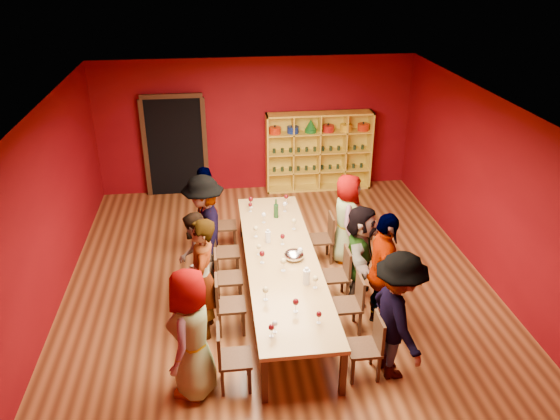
{
  "coord_description": "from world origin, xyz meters",
  "views": [
    {
      "loc": [
        -0.93,
        -7.22,
        5.12
      ],
      "look_at": [
        0.08,
        0.87,
        1.15
      ],
      "focal_mm": 35.0,
      "sensor_mm": 36.0,
      "label": 1
    }
  ],
  "objects_px": {
    "person_left_0": "(192,334)",
    "person_right_2": "(360,254)",
    "chair_person_right_0": "(370,343)",
    "chair_person_right_3": "(325,236)",
    "person_left_1": "(203,279)",
    "person_right_0": "(397,316)",
    "chair_person_left_0": "(228,355)",
    "chair_person_left_4": "(220,223)",
    "chair_person_right_2": "(340,272)",
    "spittoon_bowl": "(294,255)",
    "person_left_4": "(206,208)",
    "tasting_table": "(282,261)",
    "person_left_2": "(196,261)",
    "chair_person_left_1": "(225,302)",
    "person_left_3": "(205,228)",
    "shelving_unit": "(318,148)",
    "chair_person_right_1": "(352,301)",
    "chair_person_left_3": "(222,249)",
    "chair_person_left_2": "(224,275)",
    "person_right_3": "(347,218)",
    "person_right_1": "(383,273)",
    "wine_bottle": "(276,210)"
  },
  "relations": [
    {
      "from": "chair_person_left_1",
      "to": "chair_person_right_1",
      "type": "bearing_deg",
      "value": -6.39
    },
    {
      "from": "shelving_unit",
      "to": "chair_person_left_4",
      "type": "xyz_separation_m",
      "value": [
        -2.31,
        -2.51,
        -0.49
      ]
    },
    {
      "from": "chair_person_right_2",
      "to": "spittoon_bowl",
      "type": "height_order",
      "value": "spittoon_bowl"
    },
    {
      "from": "person_right_1",
      "to": "person_right_2",
      "type": "xyz_separation_m",
      "value": [
        -0.12,
        0.78,
        -0.12
      ]
    },
    {
      "from": "chair_person_left_0",
      "to": "chair_person_left_4",
      "type": "xyz_separation_m",
      "value": [
        0.0,
        3.65,
        0.0
      ]
    },
    {
      "from": "chair_person_right_3",
      "to": "spittoon_bowl",
      "type": "xyz_separation_m",
      "value": [
        -0.73,
        -1.14,
        0.33
      ]
    },
    {
      "from": "wine_bottle",
      "to": "person_right_3",
      "type": "bearing_deg",
      "value": -14.94
    },
    {
      "from": "person_right_0",
      "to": "spittoon_bowl",
      "type": "height_order",
      "value": "person_right_0"
    },
    {
      "from": "tasting_table",
      "to": "chair_person_left_1",
      "type": "relative_size",
      "value": 5.06
    },
    {
      "from": "shelving_unit",
      "to": "chair_person_right_0",
      "type": "height_order",
      "value": "shelving_unit"
    },
    {
      "from": "person_left_1",
      "to": "person_right_2",
      "type": "xyz_separation_m",
      "value": [
        2.42,
        0.58,
        -0.11
      ]
    },
    {
      "from": "person_right_3",
      "to": "person_right_2",
      "type": "bearing_deg",
      "value": -169.81
    },
    {
      "from": "tasting_table",
      "to": "person_left_2",
      "type": "distance_m",
      "value": 1.32
    },
    {
      "from": "chair_person_left_1",
      "to": "chair_person_right_2",
      "type": "height_order",
      "value": "same"
    },
    {
      "from": "person_left_0",
      "to": "chair_person_left_4",
      "type": "distance_m",
      "value": 3.69
    },
    {
      "from": "person_left_2",
      "to": "person_left_4",
      "type": "xyz_separation_m",
      "value": [
        0.17,
        1.79,
        0.02
      ]
    },
    {
      "from": "chair_person_right_0",
      "to": "person_right_2",
      "type": "height_order",
      "value": "person_right_2"
    },
    {
      "from": "person_left_0",
      "to": "person_right_2",
      "type": "height_order",
      "value": "person_left_0"
    },
    {
      "from": "person_right_0",
      "to": "spittoon_bowl",
      "type": "bearing_deg",
      "value": 23.74
    },
    {
      "from": "chair_person_right_0",
      "to": "person_right_2",
      "type": "distance_m",
      "value": 1.78
    },
    {
      "from": "chair_person_right_3",
      "to": "chair_person_left_3",
      "type": "bearing_deg",
      "value": -171.88
    },
    {
      "from": "chair_person_right_0",
      "to": "person_right_2",
      "type": "xyz_separation_m",
      "value": [
        0.3,
        1.73,
        0.31
      ]
    },
    {
      "from": "shelving_unit",
      "to": "chair_person_right_3",
      "type": "xyz_separation_m",
      "value": [
        -0.49,
        -3.24,
        -0.49
      ]
    },
    {
      "from": "chair_person_left_3",
      "to": "chair_person_left_4",
      "type": "distance_m",
      "value": 0.98
    },
    {
      "from": "person_left_0",
      "to": "chair_person_right_1",
      "type": "bearing_deg",
      "value": 131.13
    },
    {
      "from": "person_left_2",
      "to": "chair_person_right_2",
      "type": "relative_size",
      "value": 1.76
    },
    {
      "from": "chair_person_left_0",
      "to": "chair_person_left_4",
      "type": "bearing_deg",
      "value": 90.0
    },
    {
      "from": "person_right_0",
      "to": "chair_person_left_1",
      "type": "bearing_deg",
      "value": 55.08
    },
    {
      "from": "chair_person_left_4",
      "to": "chair_person_right_2",
      "type": "relative_size",
      "value": 1.0
    },
    {
      "from": "chair_person_left_0",
      "to": "person_left_4",
      "type": "bearing_deg",
      "value": 93.79
    },
    {
      "from": "chair_person_left_1",
      "to": "chair_person_left_2",
      "type": "xyz_separation_m",
      "value": [
        0.0,
        0.72,
        0.0
      ]
    },
    {
      "from": "person_left_4",
      "to": "chair_person_left_4",
      "type": "bearing_deg",
      "value": 72.84
    },
    {
      "from": "person_right_2",
      "to": "chair_person_right_3",
      "type": "bearing_deg",
      "value": 35.51
    },
    {
      "from": "chair_person_right_0",
      "to": "chair_person_right_3",
      "type": "relative_size",
      "value": 1.0
    },
    {
      "from": "person_left_3",
      "to": "person_right_0",
      "type": "distance_m",
      "value": 3.6
    },
    {
      "from": "chair_person_left_3",
      "to": "chair_person_left_2",
      "type": "bearing_deg",
      "value": -90.0
    },
    {
      "from": "chair_person_left_3",
      "to": "chair_person_right_0",
      "type": "height_order",
      "value": "same"
    },
    {
      "from": "person_left_2",
      "to": "chair_person_right_1",
      "type": "height_order",
      "value": "person_left_2"
    },
    {
      "from": "person_right_0",
      "to": "person_right_1",
      "type": "bearing_deg",
      "value": -12.96
    },
    {
      "from": "shelving_unit",
      "to": "chair_person_right_1",
      "type": "distance_m",
      "value": 5.27
    },
    {
      "from": "chair_person_left_4",
      "to": "chair_person_left_1",
      "type": "bearing_deg",
      "value": -90.0
    },
    {
      "from": "spittoon_bowl",
      "to": "chair_person_left_2",
      "type": "bearing_deg",
      "value": 175.82
    },
    {
      "from": "person_left_0",
      "to": "wine_bottle",
      "type": "height_order",
      "value": "person_left_0"
    },
    {
      "from": "person_left_2",
      "to": "chair_person_right_0",
      "type": "relative_size",
      "value": 1.76
    },
    {
      "from": "person_left_1",
      "to": "person_right_0",
      "type": "distance_m",
      "value": 2.7
    },
    {
      "from": "person_left_3",
      "to": "person_left_0",
      "type": "bearing_deg",
      "value": -10.35
    },
    {
      "from": "person_left_3",
      "to": "person_right_1",
      "type": "xyz_separation_m",
      "value": [
        2.51,
        -1.73,
        0.01
      ]
    },
    {
      "from": "person_right_2",
      "to": "wine_bottle",
      "type": "distance_m",
      "value": 1.9
    },
    {
      "from": "chair_person_right_1",
      "to": "chair_person_left_1",
      "type": "bearing_deg",
      "value": 173.61
    },
    {
      "from": "person_right_2",
      "to": "chair_person_right_0",
      "type": "bearing_deg",
      "value": -168.63
    }
  ]
}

